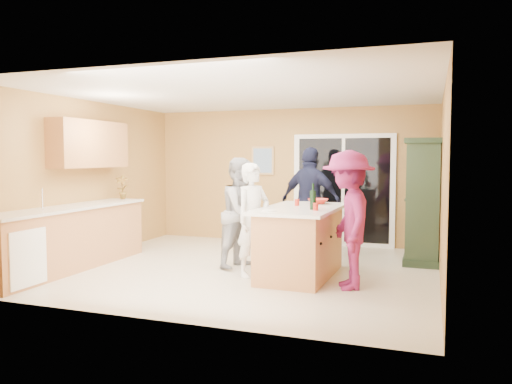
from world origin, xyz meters
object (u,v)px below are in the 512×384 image
(woman_white, at_px, (253,220))
(woman_magenta, at_px, (348,220))
(woman_grey, at_px, (242,213))
(green_hutch, at_px, (423,202))
(woman_navy, at_px, (311,202))
(kitchen_island, at_px, (300,244))

(woman_white, bearing_deg, woman_magenta, -72.44)
(woman_white, bearing_deg, woman_grey, 63.38)
(green_hutch, xyz_separation_m, woman_grey, (-2.57, -1.30, -0.12))
(woman_magenta, bearing_deg, woman_grey, -129.79)
(green_hutch, bearing_deg, woman_grey, -153.26)
(woman_navy, bearing_deg, kitchen_island, 111.40)
(kitchen_island, relative_size, woman_grey, 1.13)
(kitchen_island, xyz_separation_m, woman_white, (-0.63, -0.20, 0.34))
(green_hutch, height_order, woman_grey, green_hutch)
(kitchen_island, xyz_separation_m, woman_navy, (-0.21, 1.49, 0.46))
(kitchen_island, height_order, woman_grey, woman_grey)
(woman_grey, distance_m, woman_navy, 1.45)
(woman_white, xyz_separation_m, woman_magenta, (1.36, -0.22, 0.08))
(green_hutch, bearing_deg, woman_magenta, -113.35)
(kitchen_island, bearing_deg, woman_white, -160.57)
(woman_white, bearing_deg, woman_navy, 12.91)
(woman_white, relative_size, woman_navy, 0.86)
(woman_magenta, bearing_deg, green_hutch, 139.09)
(kitchen_island, distance_m, woman_grey, 1.08)
(woman_grey, xyz_separation_m, woman_navy, (0.77, 1.22, 0.09))
(kitchen_island, relative_size, woman_white, 1.18)
(woman_navy, height_order, woman_magenta, woman_navy)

